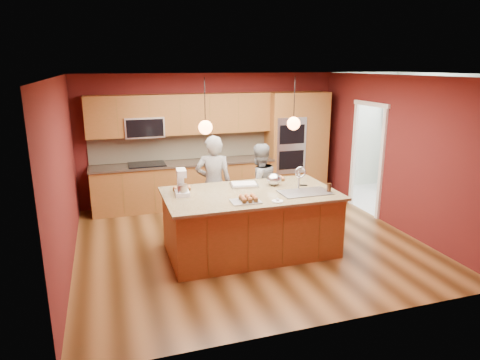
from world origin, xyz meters
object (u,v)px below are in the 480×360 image
object	(u,v)px
stand_mixer	(182,184)
mixing_bowl	(274,179)
island	(251,221)
person_right	(259,186)
person_left	(214,184)

from	to	relation	value
stand_mixer	mixing_bowl	xyz separation A→B (m)	(1.52, 0.08, -0.07)
stand_mixer	island	bearing A→B (deg)	-6.39
island	mixing_bowl	xyz separation A→B (m)	(0.48, 0.28, 0.57)
island	stand_mixer	xyz separation A→B (m)	(-1.04, 0.20, 0.64)
person_right	mixing_bowl	bearing A→B (deg)	79.71
person_left	island	bearing A→B (deg)	124.31
person_right	stand_mixer	xyz separation A→B (m)	(-1.53, -0.80, 0.37)
stand_mixer	mixing_bowl	size ratio (longest dim) A/B	1.62
person_right	mixing_bowl	world-z (taller)	person_right
island	person_right	world-z (taller)	person_right
island	person_right	size ratio (longest dim) A/B	1.72
island	person_right	distance (m)	1.14
person_right	mixing_bowl	xyz separation A→B (m)	(-0.01, -0.71, 0.30)
stand_mixer	mixing_bowl	distance (m)	1.52
person_right	stand_mixer	size ratio (longest dim) A/B	3.87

